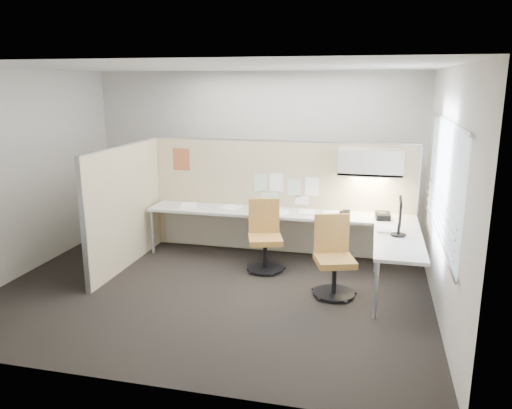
% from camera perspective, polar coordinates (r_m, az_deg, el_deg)
% --- Properties ---
extents(floor, '(5.50, 4.50, 0.01)m').
position_cam_1_polar(floor, '(6.70, -4.66, -9.34)').
color(floor, black).
rests_on(floor, ground).
extents(ceiling, '(5.50, 4.50, 0.01)m').
position_cam_1_polar(ceiling, '(6.16, -5.19, 15.46)').
color(ceiling, white).
rests_on(ceiling, wall_back).
extents(wall_back, '(5.50, 0.02, 2.80)m').
position_cam_1_polar(wall_back, '(8.41, -0.09, 5.47)').
color(wall_back, beige).
rests_on(wall_back, ground).
extents(wall_front, '(5.50, 0.02, 2.80)m').
position_cam_1_polar(wall_front, '(4.27, -14.41, -3.32)').
color(wall_front, beige).
rests_on(wall_front, ground).
extents(wall_left, '(0.02, 4.50, 2.80)m').
position_cam_1_polar(wall_left, '(7.60, -25.05, 3.25)').
color(wall_left, beige).
rests_on(wall_left, ground).
extents(wall_right, '(0.02, 4.50, 2.80)m').
position_cam_1_polar(wall_right, '(6.02, 20.80, 1.18)').
color(wall_right, beige).
rests_on(wall_right, ground).
extents(window_pane, '(0.01, 2.80, 1.30)m').
position_cam_1_polar(window_pane, '(5.99, 20.69, 2.60)').
color(window_pane, '#A0AABA').
rests_on(window_pane, wall_right).
extents(partition_back, '(4.10, 0.06, 1.75)m').
position_cam_1_polar(partition_back, '(7.77, 2.73, 0.81)').
color(partition_back, beige).
rests_on(partition_back, floor).
extents(partition_left, '(0.06, 2.20, 1.75)m').
position_cam_1_polar(partition_left, '(7.43, -14.66, -0.25)').
color(partition_left, beige).
rests_on(partition_left, floor).
extents(desk, '(4.00, 2.07, 0.73)m').
position_cam_1_polar(desk, '(7.33, 4.94, -2.24)').
color(desk, beige).
rests_on(desk, floor).
extents(overhead_bin, '(0.90, 0.36, 0.38)m').
position_cam_1_polar(overhead_bin, '(7.32, 12.95, 4.72)').
color(overhead_bin, beige).
rests_on(overhead_bin, partition_back).
extents(task_light_strip, '(0.60, 0.06, 0.02)m').
position_cam_1_polar(task_light_strip, '(7.35, 12.87, 3.11)').
color(task_light_strip, '#FFEABF').
rests_on(task_light_strip, overhead_bin).
extents(pinned_papers, '(1.01, 0.00, 0.47)m').
position_cam_1_polar(pinned_papers, '(7.69, 3.28, 1.87)').
color(pinned_papers, '#8CBF8C').
rests_on(pinned_papers, partition_back).
extents(poster, '(0.28, 0.00, 0.35)m').
position_cam_1_polar(poster, '(8.08, -8.53, 5.12)').
color(poster, orange).
rests_on(poster, partition_back).
extents(chair_left, '(0.58, 0.60, 0.99)m').
position_cam_1_polar(chair_left, '(7.12, 1.01, -3.84)').
color(chair_left, black).
rests_on(chair_left, floor).
extents(chair_right, '(0.59, 0.60, 0.99)m').
position_cam_1_polar(chair_right, '(6.37, 8.85, -6.15)').
color(chair_right, black).
rests_on(chair_right, floor).
extents(monitor, '(0.19, 0.45, 0.47)m').
position_cam_1_polar(monitor, '(6.51, 16.11, -1.14)').
color(monitor, black).
rests_on(monitor, desk).
extents(phone, '(0.23, 0.21, 0.12)m').
position_cam_1_polar(phone, '(7.27, 14.26, -1.27)').
color(phone, black).
rests_on(phone, desk).
extents(stapler, '(0.15, 0.07, 0.05)m').
position_cam_1_polar(stapler, '(7.42, 10.07, -0.97)').
color(stapler, black).
rests_on(stapler, desk).
extents(tape_dispenser, '(0.12, 0.10, 0.06)m').
position_cam_1_polar(tape_dispenser, '(7.47, 10.27, -0.84)').
color(tape_dispenser, black).
rests_on(tape_dispenser, desk).
extents(coat_hook, '(0.18, 0.48, 1.44)m').
position_cam_1_polar(coat_hook, '(6.71, -18.61, 2.65)').
color(coat_hook, silver).
rests_on(coat_hook, partition_left).
extents(paper_stack_0, '(0.29, 0.34, 0.03)m').
position_cam_1_polar(paper_stack_0, '(7.86, -7.71, -0.12)').
color(paper_stack_0, white).
rests_on(paper_stack_0, desk).
extents(paper_stack_1, '(0.30, 0.35, 0.02)m').
position_cam_1_polar(paper_stack_1, '(7.70, -2.95, -0.34)').
color(paper_stack_1, white).
rests_on(paper_stack_1, desk).
extents(paper_stack_2, '(0.26, 0.32, 0.05)m').
position_cam_1_polar(paper_stack_2, '(7.49, 0.34, -0.62)').
color(paper_stack_2, white).
rests_on(paper_stack_2, desk).
extents(paper_stack_3, '(0.24, 0.31, 0.02)m').
position_cam_1_polar(paper_stack_3, '(7.47, 5.77, -0.86)').
color(paper_stack_3, white).
rests_on(paper_stack_3, desk).
extents(paper_stack_4, '(0.24, 0.31, 0.03)m').
position_cam_1_polar(paper_stack_4, '(7.37, 8.52, -1.10)').
color(paper_stack_4, white).
rests_on(paper_stack_4, desk).
extents(paper_stack_5, '(0.25, 0.32, 0.02)m').
position_cam_1_polar(paper_stack_5, '(6.78, 14.58, -2.75)').
color(paper_stack_5, white).
rests_on(paper_stack_5, desk).
extents(paper_stack_6, '(0.30, 0.35, 0.03)m').
position_cam_1_polar(paper_stack_6, '(7.40, 2.50, -0.88)').
color(paper_stack_6, white).
rests_on(paper_stack_6, desk).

